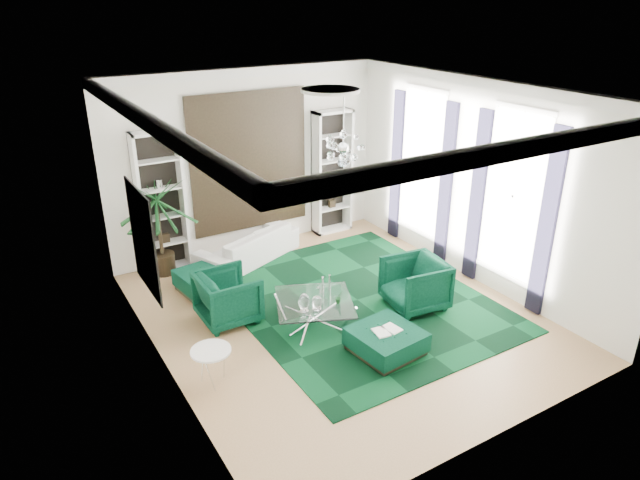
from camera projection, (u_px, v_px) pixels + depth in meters
floor at (338, 315)px, 9.88m from camera, size 6.00×7.00×0.02m
ceiling at (341, 90)px, 8.36m from camera, size 6.00×7.00×0.02m
wall_back at (248, 161)px, 11.88m from camera, size 6.00×0.02×3.80m
wall_front at (510, 307)px, 6.36m from camera, size 6.00×0.02×3.80m
wall_left at (153, 253)px, 7.69m from camera, size 0.02×7.00×3.80m
wall_right at (476, 182)px, 10.55m from camera, size 0.02×7.00×3.80m
crown_molding at (341, 98)px, 8.40m from camera, size 6.00×7.00×0.18m
ceiling_medallion at (331, 90)px, 8.61m from camera, size 0.90×0.90×0.05m
tapestry at (249, 162)px, 11.84m from camera, size 2.50×0.06×2.80m
shelving_left at (161, 203)px, 10.99m from camera, size 0.90×0.38×2.80m
shelving_right at (332, 173)px, 12.84m from camera, size 0.90×0.38×2.80m
painting at (144, 240)px, 8.20m from camera, size 0.04×1.30×1.60m
window_near at (513, 196)px, 9.83m from camera, size 0.03×1.10×2.90m
curtain_near_a at (547, 224)px, 9.30m from camera, size 0.07×0.30×3.25m
curtain_near_b at (477, 197)px, 10.53m from camera, size 0.07×0.30×3.25m
window_far at (422, 163)px, 11.72m from camera, size 0.03×1.10×2.90m
curtain_far_a at (446, 185)px, 11.19m from camera, size 0.07×0.30×3.25m
curtain_far_b at (396, 166)px, 12.41m from camera, size 0.07×0.30×3.25m
rug at (357, 300)px, 10.31m from camera, size 4.20×5.00×0.02m
sofa at (248, 245)px, 11.75m from camera, size 2.47×1.72×0.67m
armchair_left at (228, 297)px, 9.55m from camera, size 0.96×0.93×0.87m
armchair_right at (415, 284)px, 9.96m from camera, size 1.10×1.08×0.90m
coffee_table at (314, 312)px, 9.53m from camera, size 1.64×1.64×0.43m
ottoman_side at (205, 281)px, 10.58m from camera, size 1.03×1.03×0.40m
ottoman_front at (386, 342)px, 8.76m from camera, size 1.06×1.06×0.39m
book at (387, 330)px, 8.68m from camera, size 0.43×0.29×0.03m
side_table at (212, 367)px, 8.03m from camera, size 0.60×0.60×0.55m
palm at (158, 214)px, 10.86m from camera, size 1.62×1.62×2.50m
chandelier at (343, 148)px, 9.08m from camera, size 0.76×0.76×0.66m
table_plant at (339, 297)px, 9.34m from camera, size 0.13×0.11×0.22m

